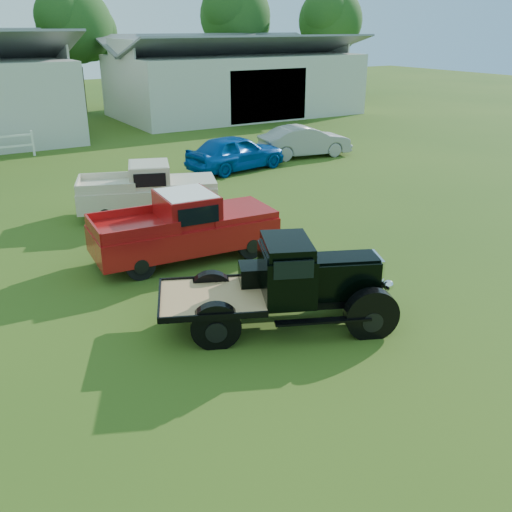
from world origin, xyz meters
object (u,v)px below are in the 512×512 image
vintage_flatbed (282,283)px  red_pickup (184,226)px  misc_car_blue (236,152)px  white_pickup (148,190)px  misc_car_grey (305,141)px

vintage_flatbed → red_pickup: size_ratio=0.95×
vintage_flatbed → misc_car_blue: size_ratio=1.06×
red_pickup → misc_car_blue: 10.19m
vintage_flatbed → white_pickup: (0.35, 8.53, -0.10)m
misc_car_grey → white_pickup: bearing=125.0°
vintage_flatbed → white_pickup: size_ratio=1.03×
vintage_flatbed → red_pickup: 4.41m
misc_car_blue → misc_car_grey: 4.22m
vintage_flatbed → misc_car_blue: (5.92, 12.56, -0.18)m
red_pickup → misc_car_blue: (6.12, 8.15, -0.15)m
vintage_flatbed → red_pickup: (-0.20, 4.41, -0.03)m
vintage_flatbed → misc_car_grey: size_ratio=1.09×
misc_car_grey → misc_car_blue: bearing=108.7°
vintage_flatbed → red_pickup: vintage_flatbed is taller
misc_car_grey → vintage_flatbed: bearing=151.8°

